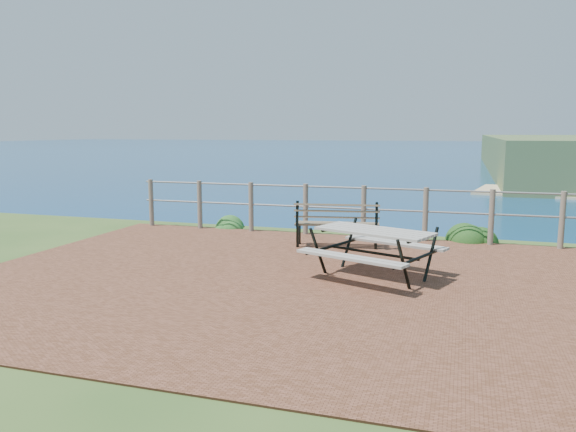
# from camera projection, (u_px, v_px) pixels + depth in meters

# --- Properties ---
(ground) EXTENTS (10.00, 7.00, 0.12)m
(ground) POSITION_uv_depth(u_px,v_px,m) (321.00, 283.00, 7.62)
(ground) COLOR brown
(ground) RESTS_ON ground
(ocean) EXTENTS (1200.00, 1200.00, 0.00)m
(ocean) POSITION_uv_depth(u_px,v_px,m) (460.00, 137.00, 196.27)
(ocean) COLOR #14547B
(ocean) RESTS_ON ground
(safety_railing) EXTENTS (9.40, 0.10, 1.00)m
(safety_railing) POSITION_uv_depth(u_px,v_px,m) (364.00, 209.00, 10.69)
(safety_railing) COLOR #6B5B4C
(safety_railing) RESTS_ON ground
(picnic_table) EXTENTS (1.72, 1.31, 0.67)m
(picnic_table) POSITION_uv_depth(u_px,v_px,m) (374.00, 248.00, 7.79)
(picnic_table) COLOR gray
(picnic_table) RESTS_ON ground
(park_bench) EXTENTS (1.51, 0.61, 0.83)m
(park_bench) POSITION_uv_depth(u_px,v_px,m) (337.00, 217.00, 9.84)
(park_bench) COLOR brown
(park_bench) RESTS_ON ground
(shrub_lip_west) EXTENTS (0.66, 0.66, 0.35)m
(shrub_lip_west) POSITION_uv_depth(u_px,v_px,m) (225.00, 228.00, 11.92)
(shrub_lip_west) COLOR #245B22
(shrub_lip_west) RESTS_ON ground
(shrub_lip_east) EXTENTS (0.72, 0.72, 0.44)m
(shrub_lip_east) POSITION_uv_depth(u_px,v_px,m) (472.00, 241.00, 10.52)
(shrub_lip_east) COLOR #134016
(shrub_lip_east) RESTS_ON ground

